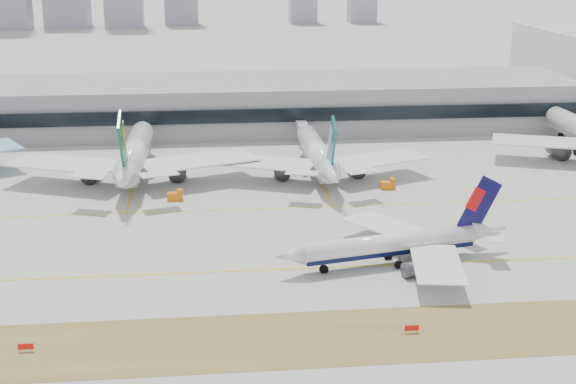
{
  "coord_description": "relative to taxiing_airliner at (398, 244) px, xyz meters",
  "views": [
    {
      "loc": [
        -9.3,
        -139.14,
        56.36
      ],
      "look_at": [
        7.01,
        18.0,
        7.5
      ],
      "focal_mm": 50.0,
      "sensor_mm": 36.0,
      "label": 1
    }
  ],
  "objects": [
    {
      "name": "gse_b",
      "position": [
        -41.93,
        42.76,
        -2.71
      ],
      "size": [
        3.55,
        2.0,
        2.6
      ],
      "color": "orange",
      "rests_on": "ground"
    },
    {
      "name": "widebody_cathay",
      "position": [
        -6.43,
        59.45,
        1.6
      ],
      "size": [
        56.6,
        55.18,
        20.17
      ],
      "rotation": [
        0.0,
        0.0,
        1.58
      ],
      "color": "white",
      "rests_on": "ground"
    },
    {
      "name": "taxiing_airliner",
      "position": [
        0.0,
        0.0,
        0.0
      ],
      "size": [
        46.03,
        39.46,
        15.59
      ],
      "rotation": [
        0.0,
        0.0,
        3.35
      ],
      "color": "white",
      "rests_on": "ground"
    },
    {
      "name": "hold_sign_left",
      "position": [
        -61.28,
        -27.7,
        -2.88
      ],
      "size": [
        2.2,
        0.15,
        1.35
      ],
      "color": "red",
      "rests_on": "ground"
    },
    {
      "name": "widebody_eva",
      "position": [
        -52.5,
        61.39,
        2.22
      ],
      "size": [
        63.14,
        61.59,
        22.5
      ],
      "rotation": [
        0.0,
        0.0,
        1.55
      ],
      "color": "white",
      "rests_on": "ground"
    },
    {
      "name": "gse_c",
      "position": [
        8.8,
        46.55,
        -2.71
      ],
      "size": [
        3.55,
        2.0,
        2.6
      ],
      "color": "orange",
      "rests_on": "ground"
    },
    {
      "name": "ground",
      "position": [
        -25.02,
        4.3,
        -3.76
      ],
      "size": [
        3000.0,
        3000.0,
        0.0
      ],
      "primitive_type": "plane",
      "color": "#A9A79E",
      "rests_on": "ground"
    },
    {
      "name": "terminal",
      "position": [
        -25.02,
        119.14,
        3.74
      ],
      "size": [
        280.0,
        43.1,
        15.0
      ],
      "color": "gray",
      "rests_on": "ground"
    },
    {
      "name": "hold_sign_right",
      "position": [
        -4.36,
        -27.7,
        -2.88
      ],
      "size": [
        2.2,
        0.15,
        1.35
      ],
      "color": "red",
      "rests_on": "ground"
    }
  ]
}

